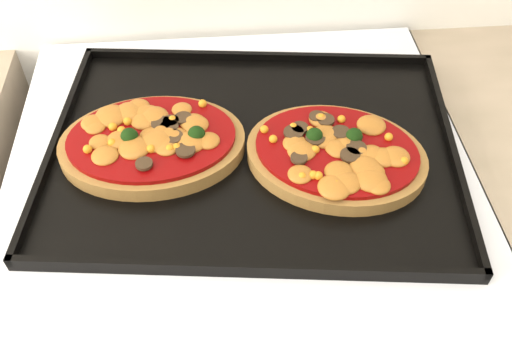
{
  "coord_description": "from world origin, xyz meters",
  "views": [
    {
      "loc": [
        0.02,
        1.22,
        1.44
      ],
      "look_at": [
        0.06,
        1.68,
        0.92
      ],
      "focal_mm": 40.0,
      "sensor_mm": 36.0,
      "label": 1
    }
  ],
  "objects_px": {
    "baking_tray": "(253,146)",
    "pizza_left": "(152,141)",
    "pizza_right": "(336,153)",
    "stove": "(246,337)"
  },
  "relations": [
    {
      "from": "baking_tray",
      "to": "pizza_left",
      "type": "distance_m",
      "value": 0.13
    },
    {
      "from": "pizza_left",
      "to": "pizza_right",
      "type": "relative_size",
      "value": 1.04
    },
    {
      "from": "stove",
      "to": "baking_tray",
      "type": "xyz_separation_m",
      "value": [
        0.02,
        0.03,
        0.47
      ]
    },
    {
      "from": "baking_tray",
      "to": "pizza_left",
      "type": "relative_size",
      "value": 2.2
    },
    {
      "from": "pizza_right",
      "to": "stove",
      "type": "bearing_deg",
      "value": 177.48
    },
    {
      "from": "baking_tray",
      "to": "pizza_right",
      "type": "height_order",
      "value": "pizza_right"
    },
    {
      "from": "stove",
      "to": "baking_tray",
      "type": "height_order",
      "value": "baking_tray"
    },
    {
      "from": "pizza_left",
      "to": "pizza_right",
      "type": "distance_m",
      "value": 0.23
    },
    {
      "from": "pizza_right",
      "to": "baking_tray",
      "type": "bearing_deg",
      "value": 160.53
    },
    {
      "from": "stove",
      "to": "pizza_right",
      "type": "height_order",
      "value": "pizza_right"
    }
  ]
}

